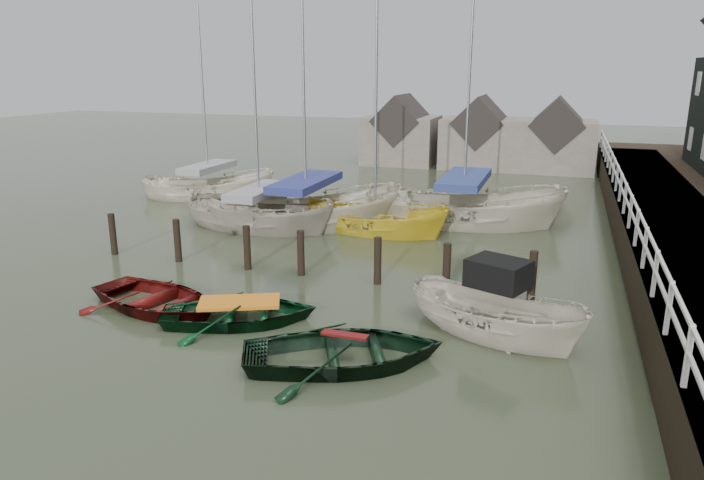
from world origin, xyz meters
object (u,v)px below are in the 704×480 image
(sailboat_c, at_px, (375,231))
(sailboat_d, at_px, (463,222))
(rowboat_red, at_px, (158,309))
(rowboat_green, at_px, (240,322))
(motorboat, at_px, (494,332))
(sailboat_a, at_px, (260,227))
(sailboat_b, at_px, (307,225))
(sailboat_e, at_px, (209,196))
(rowboat_dkgreen, at_px, (345,364))

(sailboat_c, height_order, sailboat_d, sailboat_d)
(rowboat_red, bearing_deg, rowboat_green, -76.39)
(rowboat_green, bearing_deg, motorboat, -102.80)
(motorboat, bearing_deg, sailboat_a, 75.29)
(sailboat_a, bearing_deg, sailboat_c, -73.81)
(sailboat_b, relative_size, sailboat_c, 1.17)
(rowboat_red, bearing_deg, sailboat_d, -11.86)
(motorboat, height_order, sailboat_c, sailboat_c)
(sailboat_b, height_order, sailboat_c, sailboat_b)
(rowboat_red, bearing_deg, sailboat_a, 24.20)
(sailboat_d, distance_m, sailboat_e, 12.49)
(sailboat_d, bearing_deg, sailboat_e, 79.08)
(rowboat_green, bearing_deg, sailboat_d, -40.96)
(rowboat_green, relative_size, sailboat_c, 0.39)
(rowboat_dkgreen, distance_m, motorboat, 3.77)
(sailboat_c, xyz_separation_m, sailboat_e, (-9.43, 3.67, 0.05))
(rowboat_red, height_order, rowboat_green, rowboat_red)
(sailboat_a, distance_m, sailboat_b, 1.81)
(sailboat_d, relative_size, sailboat_e, 1.17)
(rowboat_green, height_order, rowboat_dkgreen, rowboat_dkgreen)
(rowboat_red, distance_m, sailboat_b, 9.34)
(rowboat_red, relative_size, rowboat_dkgreen, 0.94)
(sailboat_e, bearing_deg, motorboat, -153.82)
(rowboat_dkgreen, distance_m, sailboat_e, 18.83)
(sailboat_d, bearing_deg, rowboat_green, 158.41)
(sailboat_b, xyz_separation_m, sailboat_d, (5.77, 2.41, -0.00))
(rowboat_dkgreen, height_order, sailboat_d, sailboat_d)
(rowboat_red, bearing_deg, sailboat_b, 13.64)
(sailboat_a, bearing_deg, rowboat_dkgreen, -140.90)
(sailboat_b, bearing_deg, rowboat_red, 153.54)
(rowboat_red, distance_m, sailboat_c, 9.93)
(rowboat_red, distance_m, sailboat_e, 14.57)
(sailboat_c, bearing_deg, rowboat_red, 171.40)
(rowboat_red, distance_m, sailboat_a, 8.59)
(rowboat_dkgreen, bearing_deg, motorboat, -73.90)
(rowboat_green, relative_size, motorboat, 0.79)
(motorboat, bearing_deg, sailboat_d, 35.08)
(rowboat_red, bearing_deg, sailboat_c, -2.61)
(sailboat_b, bearing_deg, sailboat_d, -92.00)
(rowboat_red, height_order, sailboat_a, sailboat_a)
(rowboat_red, relative_size, sailboat_b, 0.36)
(sailboat_e, bearing_deg, rowboat_red, -178.98)
(motorboat, distance_m, sailboat_e, 19.08)
(rowboat_red, height_order, rowboat_dkgreen, rowboat_dkgreen)
(sailboat_d, xyz_separation_m, sailboat_e, (-12.42, 1.36, 0.00))
(rowboat_green, xyz_separation_m, sailboat_a, (-3.77, 8.56, 0.06))
(sailboat_e, bearing_deg, sailboat_d, -121.12)
(motorboat, xyz_separation_m, sailboat_d, (-2.42, 10.63, -0.03))
(sailboat_e, bearing_deg, sailboat_c, -136.12)
(motorboat, bearing_deg, sailboat_e, 73.31)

